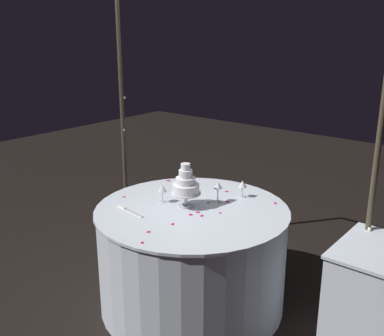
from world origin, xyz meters
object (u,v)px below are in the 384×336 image
(decorative_arch, at_px, (225,88))
(tiered_cake, at_px, (186,185))
(side_table, at_px, (383,313))
(wine_glass_0, at_px, (218,186))
(main_table, at_px, (192,256))
(wine_glass_1, at_px, (242,185))
(wine_glass_2, at_px, (162,189))
(cake_knife, at_px, (129,210))

(decorative_arch, xyz_separation_m, tiered_cake, (-0.06, -0.38, -0.65))
(side_table, xyz_separation_m, wine_glass_0, (-1.25, 0.06, 0.49))
(main_table, relative_size, wine_glass_1, 10.44)
(side_table, distance_m, wine_glass_0, 1.35)
(wine_glass_0, xyz_separation_m, wine_glass_1, (0.09, 0.20, -0.02))
(main_table, relative_size, wine_glass_2, 9.97)
(decorative_arch, relative_size, main_table, 1.74)
(tiered_cake, relative_size, wine_glass_0, 2.05)
(main_table, xyz_separation_m, wine_glass_1, (0.15, 0.42, 0.48))
(side_table, bearing_deg, decorative_arch, 170.63)
(tiered_cake, distance_m, wine_glass_0, 0.26)
(main_table, height_order, cake_knife, cake_knife)
(wine_glass_2, bearing_deg, cake_knife, -104.73)
(side_table, relative_size, cake_knife, 2.71)
(main_table, height_order, tiered_cake, tiered_cake)
(wine_glass_1, bearing_deg, wine_glass_0, -113.28)
(side_table, bearing_deg, wine_glass_2, -172.54)
(wine_glass_0, height_order, cake_knife, wine_glass_0)
(wine_glass_1, bearing_deg, main_table, -110.10)
(wine_glass_2, height_order, cake_knife, wine_glass_2)
(side_table, xyz_separation_m, cake_knife, (-1.64, -0.48, 0.37))
(decorative_arch, bearing_deg, cake_knife, -114.56)
(side_table, bearing_deg, wine_glass_1, 167.51)
(wine_glass_2, xyz_separation_m, cake_knife, (-0.07, -0.27, -0.10))
(tiered_cake, xyz_separation_m, wine_glass_1, (0.21, 0.42, -0.06))
(main_table, xyz_separation_m, wine_glass_2, (-0.25, -0.05, 0.49))
(decorative_arch, distance_m, tiered_cake, 0.76)
(tiered_cake, bearing_deg, wine_glass_2, -166.40)
(wine_glass_1, bearing_deg, decorative_arch, -165.02)
(side_table, distance_m, tiered_cake, 1.49)
(decorative_arch, relative_size, wine_glass_2, 17.35)
(main_table, bearing_deg, decorative_arch, 89.99)
(side_table, height_order, tiered_cake, tiered_cake)
(tiered_cake, bearing_deg, wine_glass_1, 63.18)
(side_table, relative_size, tiered_cake, 2.47)
(side_table, distance_m, wine_glass_1, 1.29)
(decorative_arch, distance_m, main_table, 1.26)
(decorative_arch, xyz_separation_m, wine_glass_1, (0.15, 0.04, -0.72))
(cake_knife, bearing_deg, wine_glass_1, 57.41)
(main_table, bearing_deg, cake_knife, -134.93)
(decorative_arch, height_order, side_table, decorative_arch)
(wine_glass_0, distance_m, cake_knife, 0.67)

